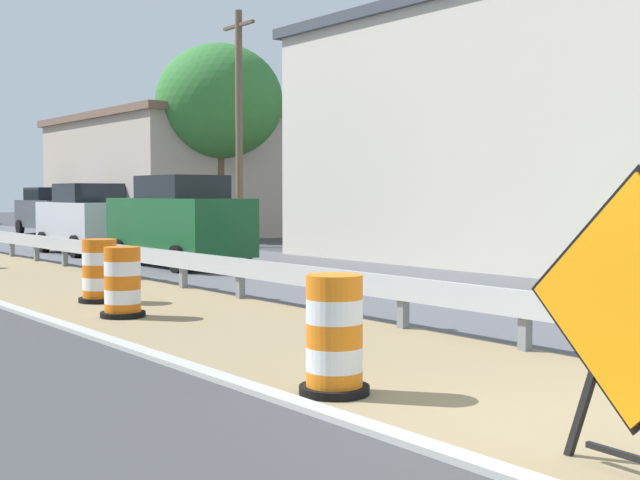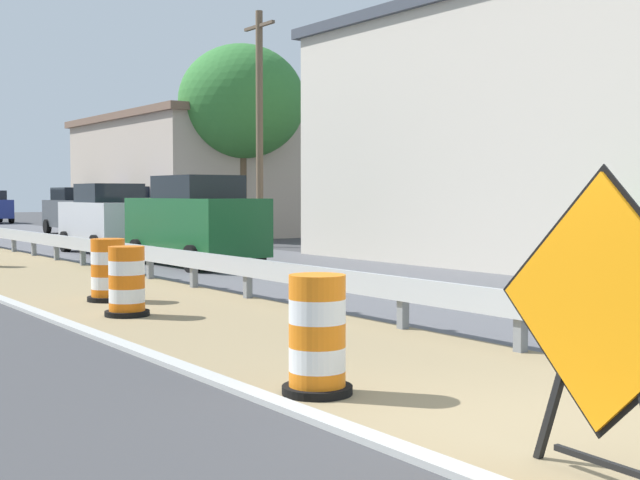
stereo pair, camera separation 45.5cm
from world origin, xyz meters
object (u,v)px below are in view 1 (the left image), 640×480
Objects in this scene: warning_sign_diamond at (635,312)px; traffic_barrel_nearest at (334,340)px; utility_pole_near at (638,90)px; car_trailing_near_lane at (50,211)px; car_distant_a at (100,213)px; traffic_barrel_mid at (100,274)px; car_lead_far_lane at (179,221)px; traffic_barrel_close at (123,286)px; car_lead_near_lane at (87,219)px; utility_pole_mid at (239,125)px.

warning_sign_diamond reaches higher than traffic_barrel_nearest.
warning_sign_diamond is 13.30m from utility_pole_near.
car_distant_a is at bearing 2.04° from car_trailing_near_lane.
car_lead_far_lane reaches higher than traffic_barrel_mid.
warning_sign_diamond is 0.43× the size of car_distant_a.
traffic_barrel_mid is 0.23× the size of car_distant_a.
traffic_barrel_nearest is at bearing -14.39° from car_trailing_near_lane.
traffic_barrel_close is 0.25× the size of car_lead_near_lane.
car_trailing_near_lane is at bearing 72.31° from traffic_barrel_close.
warning_sign_diamond reaches higher than traffic_barrel_mid.
traffic_barrel_nearest is at bearing 156.66° from car_lead_far_lane.
warning_sign_diamond is 2.98m from traffic_barrel_nearest.
car_lead_far_lane is 0.58× the size of utility_pole_mid.
traffic_barrel_mid is at bearing 82.80° from traffic_barrel_nearest.
warning_sign_diamond is at bearing -16.23° from car_distant_a.
car_lead_far_lane is 8.34m from utility_pole_mid.
utility_pole_mid reaches higher than car_lead_far_lane.
utility_pole_mid is at bearing -112.49° from warning_sign_diamond.
utility_pole_near reaches higher than traffic_barrel_close.
utility_pole_mid is at bearing -89.40° from car_lead_near_lane.
traffic_barrel_close is (0.40, 8.59, -0.60)m from warning_sign_diamond.
car_lead_near_lane is 0.52× the size of utility_pole_mid.
warning_sign_diamond is 0.44× the size of car_trailing_near_lane.
car_lead_far_lane is at bearing -104.58° from warning_sign_diamond.
traffic_barrel_nearest is 5.69m from traffic_barrel_close.
car_lead_near_lane is (4.72, 12.92, 0.59)m from traffic_barrel_close.
warning_sign_diamond is 24.13m from utility_pole_mid.
warning_sign_diamond is at bearing -87.59° from traffic_barrel_nearest.
car_lead_far_lane is at bearing -178.70° from car_lead_near_lane.
traffic_barrel_mid is at bearing 140.04° from car_lead_far_lane.
car_trailing_near_lane reaches higher than warning_sign_diamond.
traffic_barrel_close is at bearing -21.72° from car_distant_a.
car_lead_near_lane is at bearing 68.83° from traffic_barrel_mid.
car_lead_near_lane is (5.11, 21.51, -0.01)m from warning_sign_diamond.
traffic_barrel_mid is at bearing 160.97° from utility_pole_near.
traffic_barrel_close is (0.52, 5.67, -0.03)m from traffic_barrel_nearest.
traffic_barrel_mid is at bearing -131.16° from utility_pole_mid.
car_lead_near_lane reaches higher than traffic_barrel_close.
traffic_barrel_close is at bearing 171.15° from utility_pole_near.
utility_pole_near reaches higher than warning_sign_diamond.
car_lead_near_lane reaches higher than traffic_barrel_nearest.
car_trailing_near_lane is 0.98× the size of car_distant_a.
traffic_barrel_mid is at bearing -16.93° from car_trailing_near_lane.
car_distant_a is (3.38, 12.87, -0.08)m from car_lead_far_lane.
traffic_barrel_nearest is 12.30m from utility_pole_near.
traffic_barrel_close is 0.23× the size of car_trailing_near_lane.
car_lead_far_lane reaches higher than traffic_barrel_close.
car_lead_near_lane reaches higher than car_distant_a.
car_trailing_near_lane reaches higher than traffic_barrel_mid.
traffic_barrel_mid is 11.28m from utility_pole_near.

